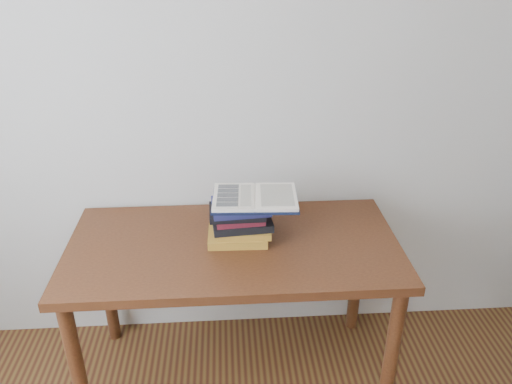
{
  "coord_description": "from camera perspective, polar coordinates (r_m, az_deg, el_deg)",
  "views": [
    {
      "loc": [
        -0.0,
        -0.38,
        1.88
      ],
      "look_at": [
        0.11,
        1.4,
        0.97
      ],
      "focal_mm": 35.0,
      "sensor_mm": 36.0,
      "label": 1
    }
  ],
  "objects": [
    {
      "name": "room_shell",
      "position": [
        0.47,
        -12.52,
        -6.46
      ],
      "size": [
        3.54,
        3.54,
        2.62
      ],
      "color": "#B9B7AF",
      "rests_on": "ground"
    },
    {
      "name": "desk",
      "position": [
        2.15,
        -2.53,
        -8.03
      ],
      "size": [
        1.38,
        0.69,
        0.74
      ],
      "color": "#4F2A13",
      "rests_on": "ground"
    },
    {
      "name": "book_stack",
      "position": [
        2.07,
        -1.83,
        -3.37
      ],
      "size": [
        0.27,
        0.21,
        0.18
      ],
      "color": "#955922",
      "rests_on": "desk"
    },
    {
      "name": "open_book",
      "position": [
        2.03,
        -0.11,
        -0.67
      ],
      "size": [
        0.36,
        0.26,
        0.03
      ],
      "rotation": [
        0.0,
        0.0,
        -0.05
      ],
      "color": "black",
      "rests_on": "book_stack"
    }
  ]
}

